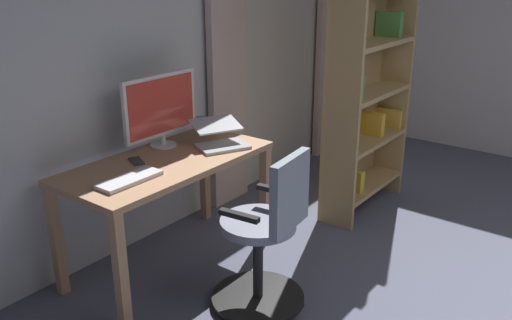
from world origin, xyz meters
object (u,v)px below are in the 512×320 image
at_px(computer_monitor, 161,107).
at_px(mug_tea, 201,124).
at_px(desk, 168,174).
at_px(laptop, 220,138).
at_px(computer_keyboard, 130,179).
at_px(cell_phone_by_monitor, 136,161).
at_px(office_chair, 267,237).
at_px(bookshelf, 364,91).

height_order(computer_monitor, mug_tea, computer_monitor).
bearing_deg(desk, laptop, 166.77).
relative_size(computer_keyboard, cell_phone_by_monitor, 2.73).
bearing_deg(office_chair, computer_monitor, 73.29).
height_order(cell_phone_by_monitor, mug_tea, mug_tea).
relative_size(desk, computer_keyboard, 3.56).
bearing_deg(bookshelf, laptop, -20.39).
distance_m(desk, mug_tea, 0.66).
relative_size(desk, bookshelf, 0.70).
height_order(desk, computer_keyboard, computer_keyboard).
height_order(desk, laptop, laptop).
distance_m(cell_phone_by_monitor, mug_tea, 0.76).
bearing_deg(bookshelf, mug_tea, -37.82).
bearing_deg(laptop, desk, 12.46).
xyz_separation_m(office_chair, cell_phone_by_monitor, (0.14, -0.92, 0.30)).
bearing_deg(desk, computer_monitor, -128.47).
relative_size(computer_keyboard, bookshelf, 0.20).
xyz_separation_m(computer_keyboard, mug_tea, (-0.98, -0.35, 0.04)).
relative_size(desk, cell_phone_by_monitor, 9.72).
bearing_deg(computer_keyboard, desk, -165.72).
bearing_deg(laptop, computer_monitor, -27.55).
bearing_deg(computer_keyboard, cell_phone_by_monitor, -137.68).
bearing_deg(computer_keyboard, office_chair, 118.62).
bearing_deg(mug_tea, office_chair, 60.28).
relative_size(office_chair, cell_phone_by_monitor, 6.78).
bearing_deg(computer_monitor, cell_phone_by_monitor, 16.95).
xyz_separation_m(laptop, bookshelf, (-1.22, 0.45, 0.17)).
bearing_deg(laptop, mug_tea, -92.18).
distance_m(laptop, cell_phone_by_monitor, 0.60).
distance_m(laptop, bookshelf, 1.31).
bearing_deg(computer_monitor, computer_keyboard, 29.40).
xyz_separation_m(desk, office_chair, (0.01, 0.80, -0.20)).
height_order(office_chair, mug_tea, office_chair).
xyz_separation_m(laptop, mug_tea, (-0.19, -0.35, -0.00)).
bearing_deg(computer_monitor, office_chair, 79.88).
bearing_deg(computer_keyboard, laptop, -179.76).
relative_size(laptop, bookshelf, 0.23).
xyz_separation_m(computer_keyboard, cell_phone_by_monitor, (-0.24, -0.22, -0.01)).
xyz_separation_m(desk, mug_tea, (-0.59, -0.25, 0.15)).
xyz_separation_m(cell_phone_by_monitor, bookshelf, (-1.78, 0.67, 0.22)).
relative_size(computer_keyboard, mug_tea, 2.89).
distance_m(office_chair, computer_monitor, 1.18).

